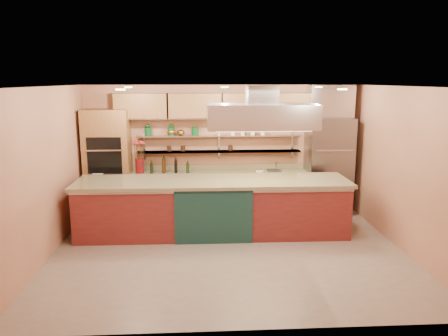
{
  "coord_description": "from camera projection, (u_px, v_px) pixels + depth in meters",
  "views": [
    {
      "loc": [
        -0.5,
        -7.15,
        2.9
      ],
      "look_at": [
        -0.02,
        1.0,
        1.25
      ],
      "focal_mm": 35.0,
      "sensor_mm": 36.0,
      "label": 1
    }
  ],
  "objects": [
    {
      "name": "range_hood",
      "position": [
        261.0,
        116.0,
        8.03
      ],
      "size": [
        2.0,
        1.0,
        0.45
      ],
      "primitive_type": "cube",
      "color": "silver",
      "rests_on": "ceiling"
    },
    {
      "name": "copper_kettle",
      "position": [
        181.0,
        132.0,
        9.51
      ],
      "size": [
        0.2,
        0.2,
        0.13
      ],
      "primitive_type": "ellipsoid",
      "rotation": [
        0.0,
        0.0,
        -0.28
      ],
      "color": "#B36C29",
      "rests_on": "wall_shelf_upper"
    },
    {
      "name": "island",
      "position": [
        213.0,
        207.0,
        8.32
      ],
      "size": [
        5.05,
        1.14,
        1.05
      ],
      "primitive_type": "cube",
      "rotation": [
        0.0,
        0.0,
        -0.01
      ],
      "color": "maroon",
      "rests_on": "floor"
    },
    {
      "name": "ceiling_downlights",
      "position": [
        228.0,
        88.0,
        7.24
      ],
      "size": [
        4.0,
        2.8,
        0.02
      ],
      "primitive_type": "cube",
      "color": "#FFE5A5",
      "rests_on": "ceiling"
    },
    {
      "name": "wall_left",
      "position": [
        47.0,
        173.0,
        7.15
      ],
      "size": [
        0.04,
        5.0,
        2.8
      ],
      "primitive_type": "cube",
      "color": "tan",
      "rests_on": "floor"
    },
    {
      "name": "oven_stack",
      "position": [
        108.0,
        163.0,
        9.36
      ],
      "size": [
        0.95,
        0.64,
        2.3
      ],
      "primitive_type": "cube",
      "color": "#956236",
      "rests_on": "floor"
    },
    {
      "name": "bar_faucet",
      "position": [
        276.0,
        166.0,
        9.66
      ],
      "size": [
        0.03,
        0.03,
        0.2
      ],
      "primitive_type": "cylinder",
      "rotation": [
        0.0,
        0.0,
        -0.35
      ],
      "color": "silver",
      "rests_on": "back_counter"
    },
    {
      "name": "ceiling",
      "position": [
        229.0,
        86.0,
        7.04
      ],
      "size": [
        6.0,
        5.0,
        0.02
      ],
      "primitive_type": "cube",
      "color": "black",
      "rests_on": "wall_back"
    },
    {
      "name": "green_canister",
      "position": [
        195.0,
        131.0,
        9.53
      ],
      "size": [
        0.19,
        0.19,
        0.18
      ],
      "primitive_type": "cylinder",
      "rotation": [
        0.0,
        0.0,
        -0.27
      ],
      "color": "#0F481D",
      "rests_on": "wall_shelf_upper"
    },
    {
      "name": "wall_back",
      "position": [
        221.0,
        148.0,
        9.77
      ],
      "size": [
        6.0,
        0.04,
        2.8
      ],
      "primitive_type": "cube",
      "color": "tan",
      "rests_on": "floor"
    },
    {
      "name": "upper_cabinets",
      "position": [
        222.0,
        106.0,
        9.4
      ],
      "size": [
        4.6,
        0.36,
        0.55
      ],
      "primitive_type": "cube",
      "color": "#956236",
      "rests_on": "wall_back"
    },
    {
      "name": "oil_bottle_cluster",
      "position": [
        170.0,
        166.0,
        9.42
      ],
      "size": [
        0.93,
        0.56,
        0.29
      ],
      "primitive_type": "cube",
      "rotation": [
        0.0,
        0.0,
        -0.36
      ],
      "color": "black",
      "rests_on": "back_counter"
    },
    {
      "name": "wall_right",
      "position": [
        403.0,
        169.0,
        7.49
      ],
      "size": [
        0.04,
        5.0,
        2.8
      ],
      "primitive_type": "cube",
      "color": "tan",
      "rests_on": "floor"
    },
    {
      "name": "wall_shelf_upper",
      "position": [
        219.0,
        136.0,
        9.58
      ],
      "size": [
        3.6,
        0.26,
        0.03
      ],
      "primitive_type": "cube",
      "color": "silver",
      "rests_on": "wall_back"
    },
    {
      "name": "refrigerator",
      "position": [
        328.0,
        166.0,
        9.62
      ],
      "size": [
        0.95,
        0.72,
        2.1
      ],
      "primitive_type": "cube",
      "color": "gray",
      "rests_on": "floor"
    },
    {
      "name": "kitchen_scale",
      "position": [
        259.0,
        170.0,
        9.56
      ],
      "size": [
        0.18,
        0.15,
        0.09
      ],
      "primitive_type": "cube",
      "rotation": [
        0.0,
        0.0,
        0.23
      ],
      "color": "white",
      "rests_on": "back_counter"
    },
    {
      "name": "floor",
      "position": [
        229.0,
        250.0,
        7.6
      ],
      "size": [
        6.0,
        5.0,
        0.02
      ],
      "primitive_type": "cube",
      "color": "gray",
      "rests_on": "ground"
    },
    {
      "name": "wall_shelf_lower",
      "position": [
        219.0,
        151.0,
        9.65
      ],
      "size": [
        3.6,
        0.26,
        0.03
      ],
      "primitive_type": "cube",
      "color": "silver",
      "rests_on": "wall_back"
    },
    {
      "name": "flower_vase",
      "position": [
        140.0,
        166.0,
        9.39
      ],
      "size": [
        0.19,
        0.19,
        0.31
      ],
      "primitive_type": "cylinder",
      "rotation": [
        0.0,
        0.0,
        0.11
      ],
      "color": "maroon",
      "rests_on": "back_counter"
    },
    {
      "name": "wall_front",
      "position": [
        244.0,
        217.0,
        4.87
      ],
      "size": [
        6.0,
        0.04,
        2.8
      ],
      "primitive_type": "cube",
      "color": "tan",
      "rests_on": "floor"
    },
    {
      "name": "back_counter",
      "position": [
        220.0,
        192.0,
        9.66
      ],
      "size": [
        3.84,
        0.64,
        0.93
      ],
      "primitive_type": "cube",
      "color": "tan",
      "rests_on": "floor"
    }
  ]
}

